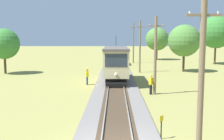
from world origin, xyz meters
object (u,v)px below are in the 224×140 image
Objects in this scene: tree_left_far at (216,32)px; utility_pole_far at (133,43)px; utility_pole_foreground at (201,77)px; utility_pole_mid at (140,46)px; red_tram at (116,63)px; tree_right_near at (184,41)px; tree_left_near at (4,44)px; track_worker at (151,83)px; freight_car at (116,56)px; utility_pole_near_tram at (155,55)px; tree_right_far at (157,39)px; second_worker at (87,75)px; trackside_signal_marker at (161,126)px.

utility_pole_far is at bearing 171.46° from tree_left_far.
utility_pole_far is 14.90m from tree_left_far.
utility_pole_far reaches higher than utility_pole_foreground.
red_tram is at bearing -111.38° from utility_pole_mid.
utility_pole_far reaches higher than utility_pole_mid.
tree_right_near is 13.43m from tree_left_far.
red_tram is 1.19× the size of utility_pole_mid.
utility_pole_mid reaches higher than tree_right_near.
tree_left_near is (-18.30, -1.59, 0.34)m from utility_pole_mid.
utility_pole_far is at bearing 126.09° from track_worker.
utility_pole_near_tram is at bearing -82.52° from freight_car.
utility_pole_mid is at bearing -72.75° from freight_car.
track_worker is at bearing -99.37° from tree_right_far.
tree_right_far reaches higher than tree_left_near.
utility_pole_far is 1.24× the size of tree_left_near.
tree_left_far is (14.61, -2.19, 1.92)m from utility_pole_far.
second_worker is (-3.01, -20.82, -0.57)m from freight_car.
tree_left_near is at bearing 125.43° from utility_pole_foreground.
freight_car is at bearing 133.51° from track_worker.
tree_left_far is at bearing 21.56° from tree_left_near.
utility_pole_foreground is 0.92× the size of utility_pole_mid.
utility_pole_far is at bearing 88.26° from trackside_signal_marker.
tree_left_near is (-18.30, 25.72, 0.61)m from utility_pole_foreground.
second_worker is (-6.36, 17.28, -2.43)m from utility_pole_foreground.
second_worker is at bearing -105.05° from utility_pole_far.
tree_left_far is (14.61, 26.14, 2.34)m from utility_pole_near_tram.
freight_car is 36.03m from trackside_signal_marker.
tree_right_far reaches higher than tree_right_near.
utility_pole_foreground is 0.96× the size of tree_right_far.
tree_right_near is (7.53, 26.08, 3.74)m from trackside_signal_marker.
tree_right_far reaches higher than red_tram.
tree_left_far is (32.91, 13.01, 1.76)m from tree_left_near.
utility_pole_far is 1.13× the size of tree_right_near.
red_tram is at bearing -24.95° from tree_left_near.
utility_pole_far is at bearing 116.57° from tree_right_near.
red_tram is 4.79× the size of track_worker.
utility_pole_foreground is 1.09× the size of tree_left_near.
freight_car is 4.41× the size of trackside_signal_marker.
trackside_signal_marker is at bearing -57.85° from track_worker.
freight_car is 2.91× the size of second_worker.
utility_pole_far reaches higher than trackside_signal_marker.
track_worker is at bearing -83.26° from freight_car.
tree_right_far reaches higher than track_worker.
tree_left_far is (14.61, 11.41, 2.10)m from utility_pole_mid.
utility_pole_foreground is 48.67m from tree_right_far.
tree_left_near is (-17.13, 23.57, 3.35)m from trackside_signal_marker.
tree_left_far is (8.26, 10.50, 1.37)m from tree_right_near.
freight_car is at bearing 97.48° from utility_pole_near_tram.
second_worker is at bearing 110.20° from utility_pole_foreground.
utility_pole_near_tram is at bearing -90.00° from utility_pole_far.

